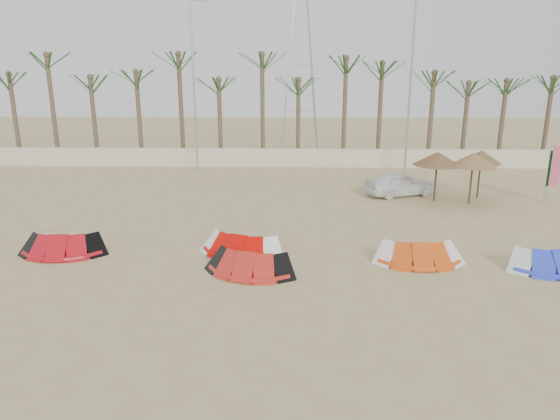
{
  "coord_description": "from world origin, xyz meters",
  "views": [
    {
      "loc": [
        0.53,
        -13.22,
        6.74
      ],
      "look_at": [
        0.0,
        6.0,
        1.3
      ],
      "focal_mm": 32.0,
      "sensor_mm": 36.0,
      "label": 1
    }
  ],
  "objects_px": {
    "kite_orange": "(417,250)",
    "kite_blue": "(553,257)",
    "parasol_left": "(437,159)",
    "kite_red_right": "(241,242)",
    "kite_red_left": "(66,242)",
    "parasol_mid": "(473,160)",
    "car": "(400,184)",
    "kite_red_mid": "(250,260)",
    "parasol_right": "(481,157)"
  },
  "relations": [
    {
      "from": "parasol_right",
      "to": "parasol_left",
      "type": "bearing_deg",
      "value": -163.27
    },
    {
      "from": "kite_orange",
      "to": "car",
      "type": "distance_m",
      "value": 9.91
    },
    {
      "from": "parasol_mid",
      "to": "parasol_left",
      "type": "bearing_deg",
      "value": 164.69
    },
    {
      "from": "kite_red_left",
      "to": "car",
      "type": "relative_size",
      "value": 0.84
    },
    {
      "from": "kite_red_mid",
      "to": "parasol_right",
      "type": "xyz_separation_m",
      "value": [
        11.47,
        10.49,
        1.84
      ]
    },
    {
      "from": "kite_red_right",
      "to": "kite_red_left",
      "type": "bearing_deg",
      "value": -178.47
    },
    {
      "from": "kite_orange",
      "to": "parasol_right",
      "type": "height_order",
      "value": "parasol_right"
    },
    {
      "from": "car",
      "to": "kite_blue",
      "type": "bearing_deg",
      "value": 177.83
    },
    {
      "from": "kite_red_right",
      "to": "car",
      "type": "distance_m",
      "value": 12.01
    },
    {
      "from": "kite_blue",
      "to": "car",
      "type": "relative_size",
      "value": 0.86
    },
    {
      "from": "kite_orange",
      "to": "parasol_left",
      "type": "relative_size",
      "value": 1.18
    },
    {
      "from": "kite_orange",
      "to": "parasol_mid",
      "type": "relative_size",
      "value": 1.17
    },
    {
      "from": "parasol_left",
      "to": "parasol_right",
      "type": "relative_size",
      "value": 1.01
    },
    {
      "from": "kite_blue",
      "to": "parasol_left",
      "type": "bearing_deg",
      "value": 100.27
    },
    {
      "from": "parasol_left",
      "to": "kite_red_mid",
      "type": "bearing_deg",
      "value": -132.58
    },
    {
      "from": "kite_blue",
      "to": "parasol_right",
      "type": "xyz_separation_m",
      "value": [
        0.87,
        9.93,
        1.84
      ]
    },
    {
      "from": "kite_red_mid",
      "to": "car",
      "type": "distance_m",
      "value": 13.17
    },
    {
      "from": "parasol_mid",
      "to": "car",
      "type": "distance_m",
      "value": 4.03
    },
    {
      "from": "parasol_left",
      "to": "parasol_right",
      "type": "height_order",
      "value": "parasol_left"
    },
    {
      "from": "kite_red_right",
      "to": "parasol_left",
      "type": "xyz_separation_m",
      "value": [
        9.41,
        7.91,
        1.86
      ]
    },
    {
      "from": "kite_red_left",
      "to": "parasol_left",
      "type": "bearing_deg",
      "value": 26.68
    },
    {
      "from": "parasol_right",
      "to": "kite_red_left",
      "type": "bearing_deg",
      "value": -154.59
    },
    {
      "from": "kite_red_right",
      "to": "kite_orange",
      "type": "relative_size",
      "value": 1.14
    },
    {
      "from": "kite_blue",
      "to": "parasol_mid",
      "type": "distance_m",
      "value": 8.91
    },
    {
      "from": "kite_red_left",
      "to": "parasol_right",
      "type": "bearing_deg",
      "value": 25.41
    },
    {
      "from": "parasol_left",
      "to": "kite_orange",
      "type": "bearing_deg",
      "value": -108.79
    },
    {
      "from": "kite_blue",
      "to": "parasol_right",
      "type": "height_order",
      "value": "parasol_right"
    },
    {
      "from": "parasol_left",
      "to": "car",
      "type": "distance_m",
      "value": 2.58
    },
    {
      "from": "kite_red_mid",
      "to": "parasol_mid",
      "type": "xyz_separation_m",
      "value": [
        10.62,
        9.26,
        1.9
      ]
    },
    {
      "from": "kite_red_left",
      "to": "kite_orange",
      "type": "height_order",
      "value": "same"
    },
    {
      "from": "kite_red_mid",
      "to": "parasol_mid",
      "type": "height_order",
      "value": "parasol_mid"
    },
    {
      "from": "car",
      "to": "kite_red_mid",
      "type": "bearing_deg",
      "value": 126.54
    },
    {
      "from": "kite_blue",
      "to": "parasol_mid",
      "type": "height_order",
      "value": "parasol_mid"
    },
    {
      "from": "kite_red_left",
      "to": "kite_red_mid",
      "type": "distance_m",
      "value": 7.35
    },
    {
      "from": "parasol_left",
      "to": "kite_blue",
      "type": "bearing_deg",
      "value": -79.73
    },
    {
      "from": "kite_red_left",
      "to": "kite_red_mid",
      "type": "relative_size",
      "value": 0.95
    },
    {
      "from": "kite_red_mid",
      "to": "car",
      "type": "bearing_deg",
      "value": 56.1
    },
    {
      "from": "kite_orange",
      "to": "kite_blue",
      "type": "height_order",
      "value": "same"
    },
    {
      "from": "kite_red_left",
      "to": "parasol_mid",
      "type": "distance_m",
      "value": 19.44
    },
    {
      "from": "kite_orange",
      "to": "car",
      "type": "bearing_deg",
      "value": 82.23
    },
    {
      "from": "kite_red_mid",
      "to": "parasol_left",
      "type": "distance_m",
      "value": 13.34
    },
    {
      "from": "kite_red_mid",
      "to": "parasol_mid",
      "type": "distance_m",
      "value": 14.22
    },
    {
      "from": "kite_red_left",
      "to": "parasol_right",
      "type": "height_order",
      "value": "parasol_right"
    },
    {
      "from": "kite_red_right",
      "to": "kite_blue",
      "type": "distance_m",
      "value": 11.14
    },
    {
      "from": "kite_red_right",
      "to": "kite_orange",
      "type": "bearing_deg",
      "value": -6.11
    },
    {
      "from": "kite_red_left",
      "to": "kite_red_right",
      "type": "bearing_deg",
      "value": 1.53
    },
    {
      "from": "kite_red_mid",
      "to": "kite_red_right",
      "type": "distance_m",
      "value": 1.87
    },
    {
      "from": "kite_red_left",
      "to": "parasol_right",
      "type": "xyz_separation_m",
      "value": [
        18.63,
        8.85,
        1.84
      ]
    },
    {
      "from": "parasol_mid",
      "to": "parasol_right",
      "type": "distance_m",
      "value": 1.49
    },
    {
      "from": "kite_blue",
      "to": "parasol_left",
      "type": "distance_m",
      "value": 9.5
    }
  ]
}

